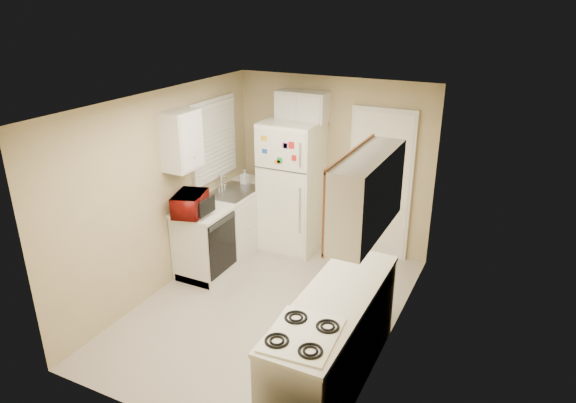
% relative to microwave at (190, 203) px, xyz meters
% --- Properties ---
extents(floor, '(3.80, 3.80, 0.00)m').
position_rel_microwave_xyz_m(floor, '(1.15, -0.16, -1.05)').
color(floor, beige).
rests_on(floor, ground).
extents(ceiling, '(3.80, 3.80, 0.00)m').
position_rel_microwave_xyz_m(ceiling, '(1.15, -0.16, 1.35)').
color(ceiling, white).
rests_on(ceiling, floor).
extents(wall_left, '(3.80, 3.80, 0.00)m').
position_rel_microwave_xyz_m(wall_left, '(-0.25, -0.16, 0.15)').
color(wall_left, tan).
rests_on(wall_left, floor).
extents(wall_right, '(3.80, 3.80, 0.00)m').
position_rel_microwave_xyz_m(wall_right, '(2.55, -0.16, 0.15)').
color(wall_right, tan).
rests_on(wall_right, floor).
extents(wall_back, '(2.80, 2.80, 0.00)m').
position_rel_microwave_xyz_m(wall_back, '(1.15, 1.74, 0.15)').
color(wall_back, tan).
rests_on(wall_back, floor).
extents(wall_front, '(2.80, 2.80, 0.00)m').
position_rel_microwave_xyz_m(wall_front, '(1.15, -2.06, 0.15)').
color(wall_front, tan).
rests_on(wall_front, floor).
extents(left_counter, '(0.60, 1.80, 0.90)m').
position_rel_microwave_xyz_m(left_counter, '(0.05, 0.74, -0.60)').
color(left_counter, silver).
rests_on(left_counter, floor).
extents(dishwasher, '(0.03, 0.58, 0.72)m').
position_rel_microwave_xyz_m(dishwasher, '(0.34, 0.14, -0.56)').
color(dishwasher, black).
rests_on(dishwasher, floor).
extents(sink, '(0.54, 0.74, 0.16)m').
position_rel_microwave_xyz_m(sink, '(0.05, 0.89, -0.19)').
color(sink, gray).
rests_on(sink, left_counter).
extents(microwave, '(0.55, 0.40, 0.33)m').
position_rel_microwave_xyz_m(microwave, '(0.00, 0.00, 0.00)').
color(microwave, maroon).
rests_on(microwave, left_counter).
extents(soap_bottle, '(0.11, 0.11, 0.21)m').
position_rel_microwave_xyz_m(soap_bottle, '(0.03, 1.23, -0.05)').
color(soap_bottle, silver).
rests_on(soap_bottle, left_counter).
extents(window_blinds, '(0.10, 0.98, 1.08)m').
position_rel_microwave_xyz_m(window_blinds, '(-0.21, 0.89, 0.55)').
color(window_blinds, silver).
rests_on(window_blinds, wall_left).
extents(upper_cabinet_left, '(0.30, 0.45, 0.70)m').
position_rel_microwave_xyz_m(upper_cabinet_left, '(-0.10, 0.06, 0.75)').
color(upper_cabinet_left, silver).
rests_on(upper_cabinet_left, wall_left).
extents(refrigerator, '(0.77, 0.75, 1.83)m').
position_rel_microwave_xyz_m(refrigerator, '(0.69, 1.40, -0.13)').
color(refrigerator, white).
rests_on(refrigerator, floor).
extents(cabinet_over_fridge, '(0.70, 0.30, 0.40)m').
position_rel_microwave_xyz_m(cabinet_over_fridge, '(0.75, 1.59, 0.95)').
color(cabinet_over_fridge, silver).
rests_on(cabinet_over_fridge, wall_back).
extents(interior_door, '(0.86, 0.06, 2.08)m').
position_rel_microwave_xyz_m(interior_door, '(1.85, 1.70, -0.03)').
color(interior_door, white).
rests_on(interior_door, floor).
extents(right_counter, '(0.60, 2.00, 0.90)m').
position_rel_microwave_xyz_m(right_counter, '(2.25, -0.96, -0.60)').
color(right_counter, silver).
rests_on(right_counter, floor).
extents(stove, '(0.58, 0.69, 0.79)m').
position_rel_microwave_xyz_m(stove, '(2.22, -1.58, -0.65)').
color(stove, white).
rests_on(stove, floor).
extents(upper_cabinet_right, '(0.30, 1.20, 0.70)m').
position_rel_microwave_xyz_m(upper_cabinet_right, '(2.40, -0.66, 0.75)').
color(upper_cabinet_right, silver).
rests_on(upper_cabinet_right, wall_right).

